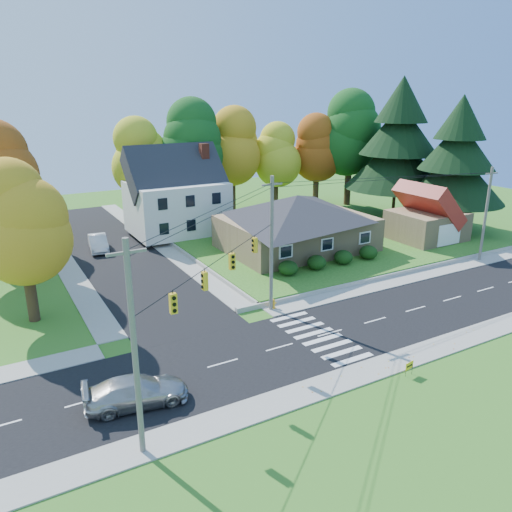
{
  "coord_description": "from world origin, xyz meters",
  "views": [
    {
      "loc": [
        -19.24,
        -23.85,
        15.29
      ],
      "look_at": [
        -1.18,
        8.0,
        3.39
      ],
      "focal_mm": 35.0,
      "sensor_mm": 36.0,
      "label": 1
    }
  ],
  "objects": [
    {
      "name": "conifer_east_b",
      "position": [
        28.0,
        14.0,
        8.28
      ],
      "size": [
        11.2,
        11.2,
        14.84
      ],
      "color": "#3F2A19",
      "rests_on": "lawn"
    },
    {
      "name": "fire_hydrant",
      "position": [
        -1.23,
        5.29,
        0.39
      ],
      "size": [
        0.46,
        0.36,
        0.81
      ],
      "color": "gold",
      "rests_on": "ground"
    },
    {
      "name": "colonial_house",
      "position": [
        0.04,
        28.0,
        4.58
      ],
      "size": [
        10.4,
        8.4,
        9.6
      ],
      "color": "silver",
      "rests_on": "lawn"
    },
    {
      "name": "ground",
      "position": [
        0.0,
        0.0,
        0.0
      ],
      "size": [
        120.0,
        120.0,
        0.0
      ],
      "primitive_type": "plane",
      "color": "#3D7923"
    },
    {
      "name": "white_car",
      "position": [
        -9.19,
        26.66,
        0.82
      ],
      "size": [
        2.29,
        5.03,
        1.6
      ],
      "primitive_type": "imported",
      "rotation": [
        0.0,
        0.0,
        -0.13
      ],
      "color": "silver",
      "rests_on": "road_cross"
    },
    {
      "name": "road_cross",
      "position": [
        -8.0,
        26.0,
        0.01
      ],
      "size": [
        8.0,
        44.0,
        0.02
      ],
      "primitive_type": "cube",
      "color": "black",
      "rests_on": "ground"
    },
    {
      "name": "garage",
      "position": [
        22.0,
        11.99,
        2.84
      ],
      "size": [
        7.3,
        6.3,
        4.6
      ],
      "color": "tan",
      "rests_on": "lawn"
    },
    {
      "name": "tree_west_0",
      "position": [
        -17.0,
        12.0,
        7.15
      ],
      "size": [
        6.16,
        6.16,
        11.47
      ],
      "color": "#3F2A19",
      "rests_on": "ground"
    },
    {
      "name": "lawn",
      "position": [
        13.0,
        21.0,
        0.25
      ],
      "size": [
        30.0,
        30.0,
        0.5
      ],
      "primitive_type": "cube",
      "color": "#3D7923",
      "rests_on": "ground"
    },
    {
      "name": "traffic_infrastructure",
      "position": [
        -0.15,
        1.35,
        5.15
      ],
      "size": [
        38.1,
        10.66,
        10.0
      ],
      "color": "#666059",
      "rests_on": "ground"
    },
    {
      "name": "sidewalk_south",
      "position": [
        0.0,
        -5.0,
        0.04
      ],
      "size": [
        90.0,
        2.0,
        0.08
      ],
      "primitive_type": "cube",
      "color": "#9C9A90",
      "rests_on": "ground"
    },
    {
      "name": "tree_lot_4",
      "position": [
        22.0,
        32.0,
        8.31
      ],
      "size": [
        6.72,
        6.72,
        12.51
      ],
      "color": "#3F2A19",
      "rests_on": "lawn"
    },
    {
      "name": "tree_lot_3",
      "position": [
        16.0,
        33.0,
        7.65
      ],
      "size": [
        6.16,
        6.16,
        11.47
      ],
      "color": "#3F2A19",
      "rests_on": "lawn"
    },
    {
      "name": "road_main",
      "position": [
        0.0,
        0.0,
        0.01
      ],
      "size": [
        90.0,
        8.0,
        0.02
      ],
      "primitive_type": "cube",
      "color": "black",
      "rests_on": "ground"
    },
    {
      "name": "tree_lot_2",
      "position": [
        10.0,
        34.0,
        8.96
      ],
      "size": [
        7.28,
        7.28,
        13.56
      ],
      "color": "#3F2A19",
      "rests_on": "lawn"
    },
    {
      "name": "tree_lot_0",
      "position": [
        -2.0,
        34.0,
        8.31
      ],
      "size": [
        6.72,
        6.72,
        12.51
      ],
      "color": "#3F2A19",
      "rests_on": "lawn"
    },
    {
      "name": "tree_lot_5",
      "position": [
        26.0,
        30.0,
        10.27
      ],
      "size": [
        8.4,
        8.4,
        15.64
      ],
      "color": "#3F2A19",
      "rests_on": "lawn"
    },
    {
      "name": "sidewalk_north",
      "position": [
        0.0,
        5.0,
        0.04
      ],
      "size": [
        90.0,
        2.0,
        0.08
      ],
      "primitive_type": "cube",
      "color": "#9C9A90",
      "rests_on": "ground"
    },
    {
      "name": "conifer_east_a",
      "position": [
        27.0,
        22.0,
        9.39
      ],
      "size": [
        12.8,
        12.8,
        16.96
      ],
      "color": "#3F2A19",
      "rests_on": "lawn"
    },
    {
      "name": "silver_sedan",
      "position": [
        -13.65,
        -1.56,
        0.78
      ],
      "size": [
        5.54,
        2.94,
        1.53
      ],
      "primitive_type": "imported",
      "rotation": [
        0.0,
        0.0,
        1.41
      ],
      "color": "#ABABAB",
      "rests_on": "road_main"
    },
    {
      "name": "tree_lot_1",
      "position": [
        4.0,
        33.0,
        9.61
      ],
      "size": [
        7.84,
        7.84,
        14.6
      ],
      "color": "#3F2A19",
      "rests_on": "lawn"
    },
    {
      "name": "hedge_row",
      "position": [
        7.5,
        9.8,
        1.14
      ],
      "size": [
        10.7,
        1.7,
        1.27
      ],
      "color": "#163A10",
      "rests_on": "lawn"
    },
    {
      "name": "ranch_house",
      "position": [
        8.0,
        16.0,
        3.27
      ],
      "size": [
        14.6,
        10.6,
        5.4
      ],
      "color": "tan",
      "rests_on": "lawn"
    },
    {
      "name": "yard_sign",
      "position": [
        0.66,
        -6.43,
        0.61
      ],
      "size": [
        0.67,
        0.14,
        0.85
      ],
      "color": "black",
      "rests_on": "ground"
    }
  ]
}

